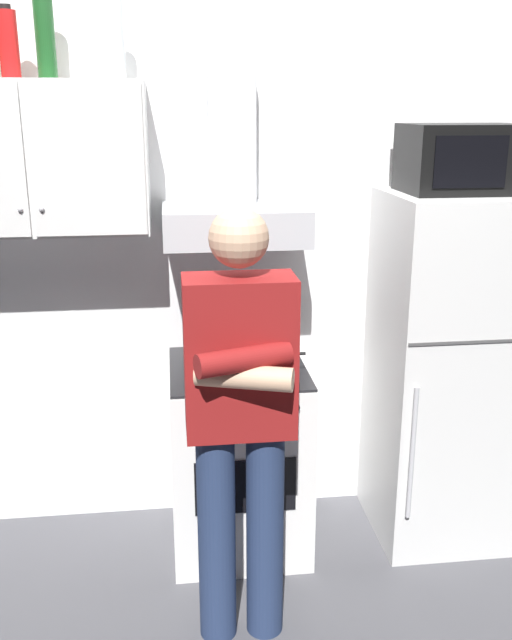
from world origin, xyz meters
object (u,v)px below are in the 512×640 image
range_hood (233,193)px  cooking_pot (271,362)px  person_standing (240,418)px  microwave (462,159)px  refrigerator (446,370)px  bottle_wine_green (45,36)px  upper_cabinet (35,158)px  stove_oven (238,456)px  bottle_vodka_clear (115,39)px  bottle_soda_red (9,44)px

range_hood → cooking_pot: 0.73m
person_standing → cooking_pot: bearing=69.7°
microwave → cooking_pot: 1.17m
refrigerator → bottle_wine_green: bearing=174.8°
person_standing → cooking_pot: (0.18, 0.49, 0.02)m
range_hood → person_standing: size_ratio=0.46×
upper_cabinet → stove_oven: size_ratio=1.03×
refrigerator → person_standing: size_ratio=0.98×
refrigerator → cooking_pot: size_ratio=5.50×
stove_oven → bottle_wine_green: bearing=168.0°
range_hood → refrigerator: bearing=-7.5°
cooking_pot → bottle_wine_green: (-0.86, 0.27, 1.29)m
stove_oven → bottle_vodka_clear: (-0.45, 0.11, 1.77)m
stove_oven → person_standing: person_standing is taller
microwave → cooking_pot: (-0.82, -0.14, -0.82)m
range_hood → upper_cabinet: bearing=-179.9°
range_hood → microwave: (0.95, -0.11, 0.14)m
bottle_vodka_clear → bottle_soda_red: bottle_vodka_clear is taller
refrigerator → bottle_soda_red: (-1.81, 0.12, 1.38)m
cooking_pot → bottle_vodka_clear: (-0.58, 0.23, 1.28)m
person_standing → bottle_vodka_clear: 1.54m
bottle_vodka_clear → bottle_wine_green: (-0.27, 0.04, 0.01)m
person_standing → upper_cabinet: bearing=135.7°
refrigerator → stove_oven: bearing=-180.0°
stove_oven → bottle_wine_green: size_ratio=2.62×
range_hood → bottle_wine_green: bottle_wine_green is taller
upper_cabinet → bottle_vodka_clear: bottle_vodka_clear is taller
refrigerator → bottle_soda_red: size_ratio=5.99×
stove_oven → bottle_soda_red: bearing=172.3°
bottle_vodka_clear → bottle_wine_green: bottle_wine_green is taller
range_hood → bottle_vodka_clear: 0.75m
stove_oven → microwave: 1.62m
stove_oven → range_hood: bearing=90.0°
stove_oven → refrigerator: size_ratio=0.55×
microwave → bottle_vodka_clear: size_ratio=1.54×
microwave → bottle_vodka_clear: (-1.40, 0.10, 0.46)m
cooking_pot → bottle_soda_red: size_ratio=1.09×
bottle_vodka_clear → bottle_soda_red: bearing=179.7°
refrigerator → cooking_pot: (-0.82, -0.12, 0.12)m
stove_oven → range_hood: (0.00, 0.13, 1.16)m
cooking_pot → bottle_wine_green: 1.57m
refrigerator → bottle_wine_green: (-1.68, 0.15, 1.41)m
bottle_vodka_clear → bottle_soda_red: size_ratio=1.17×
person_standing → cooking_pot: 0.52m
refrigerator → bottle_vodka_clear: size_ratio=5.12×
upper_cabinet → cooking_pot: upper_cabinet is taller
stove_oven → bottle_vodka_clear: bottle_vodka_clear is taller
stove_oven → bottle_vodka_clear: 1.83m
range_hood → bottle_soda_red: size_ratio=2.81×
range_hood → bottle_vodka_clear: (-0.45, -0.01, 0.60)m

